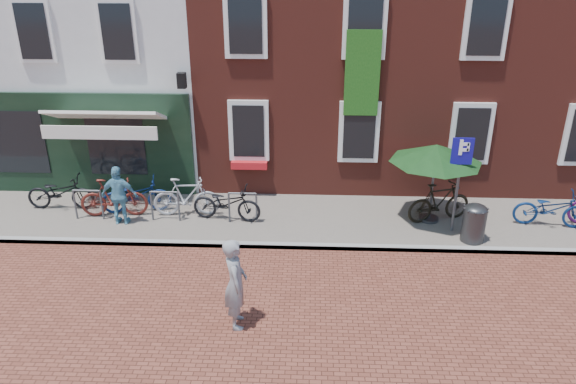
{
  "coord_description": "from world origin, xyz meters",
  "views": [
    {
      "loc": [
        2.2,
        -11.24,
        6.43
      ],
      "look_at": [
        1.67,
        0.81,
        1.13
      ],
      "focal_mm": 33.9,
      "sensor_mm": 36.0,
      "label": 1
    }
  ],
  "objects_px": {
    "parking_sign": "(460,168)",
    "bicycle_0": "(60,192)",
    "cafe_person": "(119,195)",
    "bicycle_2": "(136,195)",
    "bicycle_5": "(439,202)",
    "litter_bin": "(474,221)",
    "bicycle_4": "(227,203)",
    "woman": "(235,283)",
    "bicycle_1": "(114,198)",
    "parasol": "(436,150)",
    "bicycle_3": "(187,197)",
    "bicycle_6": "(551,209)"
  },
  "relations": [
    {
      "from": "parasol",
      "to": "bicycle_4",
      "type": "height_order",
      "value": "parasol"
    },
    {
      "from": "litter_bin",
      "to": "bicycle_6",
      "type": "relative_size",
      "value": 0.56
    },
    {
      "from": "woman",
      "to": "bicycle_2",
      "type": "bearing_deg",
      "value": 25.29
    },
    {
      "from": "bicycle_3",
      "to": "bicycle_2",
      "type": "bearing_deg",
      "value": 78.62
    },
    {
      "from": "cafe_person",
      "to": "bicycle_4",
      "type": "relative_size",
      "value": 0.86
    },
    {
      "from": "litter_bin",
      "to": "cafe_person",
      "type": "bearing_deg",
      "value": 176.45
    },
    {
      "from": "cafe_person",
      "to": "bicycle_4",
      "type": "height_order",
      "value": "cafe_person"
    },
    {
      "from": "woman",
      "to": "bicycle_0",
      "type": "relative_size",
      "value": 1.01
    },
    {
      "from": "bicycle_5",
      "to": "bicycle_6",
      "type": "height_order",
      "value": "bicycle_5"
    },
    {
      "from": "litter_bin",
      "to": "bicycle_0",
      "type": "height_order",
      "value": "litter_bin"
    },
    {
      "from": "parasol",
      "to": "bicycle_4",
      "type": "xyz_separation_m",
      "value": [
        -5.22,
        -0.2,
        -1.45
      ]
    },
    {
      "from": "parking_sign",
      "to": "cafe_person",
      "type": "xyz_separation_m",
      "value": [
        -8.33,
        0.05,
        -0.9
      ]
    },
    {
      "from": "bicycle_0",
      "to": "bicycle_1",
      "type": "bearing_deg",
      "value": -105.32
    },
    {
      "from": "litter_bin",
      "to": "parking_sign",
      "type": "bearing_deg",
      "value": 126.5
    },
    {
      "from": "bicycle_1",
      "to": "bicycle_5",
      "type": "height_order",
      "value": "same"
    },
    {
      "from": "litter_bin",
      "to": "bicycle_4",
      "type": "distance_m",
      "value": 6.1
    },
    {
      "from": "bicycle_3",
      "to": "bicycle_4",
      "type": "height_order",
      "value": "bicycle_3"
    },
    {
      "from": "bicycle_5",
      "to": "bicycle_1",
      "type": "bearing_deg",
      "value": 72.19
    },
    {
      "from": "parasol",
      "to": "bicycle_5",
      "type": "bearing_deg",
      "value": -3.14
    },
    {
      "from": "bicycle_1",
      "to": "bicycle_3",
      "type": "height_order",
      "value": "same"
    },
    {
      "from": "bicycle_0",
      "to": "bicycle_6",
      "type": "height_order",
      "value": "same"
    },
    {
      "from": "woman",
      "to": "bicycle_1",
      "type": "height_order",
      "value": "woman"
    },
    {
      "from": "parking_sign",
      "to": "bicycle_5",
      "type": "height_order",
      "value": "parking_sign"
    },
    {
      "from": "litter_bin",
      "to": "bicycle_4",
      "type": "xyz_separation_m",
      "value": [
        -6.04,
        0.86,
        -0.05
      ]
    },
    {
      "from": "litter_bin",
      "to": "cafe_person",
      "type": "xyz_separation_m",
      "value": [
        -8.69,
        0.54,
        0.25
      ]
    },
    {
      "from": "cafe_person",
      "to": "bicycle_5",
      "type": "relative_size",
      "value": 0.89
    },
    {
      "from": "bicycle_0",
      "to": "parking_sign",
      "type": "bearing_deg",
      "value": -96.35
    },
    {
      "from": "cafe_person",
      "to": "bicycle_2",
      "type": "relative_size",
      "value": 0.86
    },
    {
      "from": "cafe_person",
      "to": "bicycle_0",
      "type": "height_order",
      "value": "cafe_person"
    },
    {
      "from": "cafe_person",
      "to": "parasol",
      "type": "bearing_deg",
      "value": -175.24
    },
    {
      "from": "parasol",
      "to": "cafe_person",
      "type": "height_order",
      "value": "parasol"
    },
    {
      "from": "bicycle_3",
      "to": "bicycle_6",
      "type": "height_order",
      "value": "bicycle_3"
    },
    {
      "from": "litter_bin",
      "to": "parking_sign",
      "type": "height_order",
      "value": "parking_sign"
    },
    {
      "from": "bicycle_1",
      "to": "cafe_person",
      "type": "bearing_deg",
      "value": -147.98
    },
    {
      "from": "bicycle_0",
      "to": "bicycle_4",
      "type": "relative_size",
      "value": 1.0
    },
    {
      "from": "bicycle_2",
      "to": "bicycle_5",
      "type": "relative_size",
      "value": 1.03
    },
    {
      "from": "litter_bin",
      "to": "bicycle_1",
      "type": "bearing_deg",
      "value": 173.97
    },
    {
      "from": "parking_sign",
      "to": "bicycle_6",
      "type": "xyz_separation_m",
      "value": [
        2.51,
        0.39,
        -1.2
      ]
    },
    {
      "from": "parking_sign",
      "to": "woman",
      "type": "bearing_deg",
      "value": -142.0
    },
    {
      "from": "woman",
      "to": "bicycle_2",
      "type": "height_order",
      "value": "woman"
    },
    {
      "from": "parasol",
      "to": "bicycle_4",
      "type": "relative_size",
      "value": 1.29
    },
    {
      "from": "parking_sign",
      "to": "bicycle_0",
      "type": "height_order",
      "value": "parking_sign"
    },
    {
      "from": "bicycle_4",
      "to": "parasol",
      "type": "bearing_deg",
      "value": -79.33
    },
    {
      "from": "bicycle_0",
      "to": "bicycle_2",
      "type": "xyz_separation_m",
      "value": [
        2.09,
        -0.1,
        0.0
      ]
    },
    {
      "from": "bicycle_3",
      "to": "cafe_person",
      "type": "bearing_deg",
      "value": 104.13
    },
    {
      "from": "bicycle_0",
      "to": "bicycle_5",
      "type": "height_order",
      "value": "bicycle_5"
    },
    {
      "from": "cafe_person",
      "to": "bicycle_2",
      "type": "xyz_separation_m",
      "value": [
        0.18,
        0.7,
        -0.3
      ]
    },
    {
      "from": "parking_sign",
      "to": "cafe_person",
      "type": "height_order",
      "value": "parking_sign"
    },
    {
      "from": "parasol",
      "to": "bicycle_4",
      "type": "bearing_deg",
      "value": -177.79
    },
    {
      "from": "bicycle_5",
      "to": "bicycle_2",
      "type": "bearing_deg",
      "value": 70.15
    }
  ]
}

